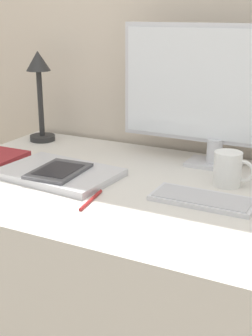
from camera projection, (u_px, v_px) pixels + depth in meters
name	position (u px, v px, depth m)	size (l,w,h in m)	color
wall_back	(211.00, 13.00, 1.53)	(3.60, 0.05, 2.40)	beige
desk	(154.00, 300.00, 1.43)	(1.40, 0.77, 0.73)	silver
monitor	(219.00, 91.00, 1.43)	(0.64, 0.11, 0.44)	silver
keyboard	(203.00, 199.00, 1.23)	(0.27, 0.12, 0.01)	silver
laptop	(59.00, 173.00, 1.41)	(0.36, 0.26, 0.02)	#BCBCC1
ereader	(59.00, 171.00, 1.38)	(0.14, 0.19, 0.01)	#4C4C51
desk_lamp	(39.00, 83.00, 1.73)	(0.10, 0.10, 0.34)	#282828
coffee_mug	(229.00, 169.00, 1.33)	(0.12, 0.08, 0.10)	white
pen	(91.00, 200.00, 1.23)	(0.03, 0.14, 0.01)	maroon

